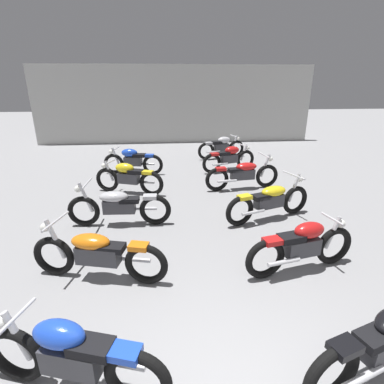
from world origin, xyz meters
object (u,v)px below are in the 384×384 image
motorcycle_right_row_1 (302,245)px  motorcycle_left_row_3 (128,177)px  motorcycle_left_row_2 (119,205)px  motorcycle_right_row_5 (222,147)px  motorcycle_right_row_4 (229,158)px  motorcycle_left_row_0 (72,356)px  motorcycle_left_row_1 (97,253)px  motorcycle_right_row_2 (270,200)px  motorcycle_right_row_3 (243,174)px  motorcycle_left_row_4 (133,160)px

motorcycle_right_row_1 → motorcycle_left_row_3: bearing=129.1°
motorcycle_left_row_2 → motorcycle_right_row_5: bearing=59.9°
motorcycle_left_row_3 → motorcycle_right_row_4: size_ratio=0.99×
motorcycle_left_row_0 → motorcycle_right_row_5: same height
motorcycle_left_row_3 → motorcycle_right_row_1: 4.97m
motorcycle_right_row_1 → motorcycle_right_row_5: bearing=89.2°
motorcycle_left_row_1 → motorcycle_right_row_1: motorcycle_left_row_1 is taller
motorcycle_right_row_2 → motorcycle_right_row_3: bearing=92.3°
motorcycle_right_row_3 → motorcycle_right_row_5: (0.06, 3.60, 0.01)m
motorcycle_left_row_2 → motorcycle_right_row_1: (3.14, -1.93, 0.01)m
motorcycle_left_row_1 → motorcycle_left_row_2: (0.07, 1.86, 0.00)m
motorcycle_left_row_1 → motorcycle_right_row_3: same height
motorcycle_left_row_3 → motorcycle_left_row_4: same height
motorcycle_left_row_4 → motorcycle_right_row_4: size_ratio=1.02×
motorcycle_right_row_4 → motorcycle_right_row_5: size_ratio=0.99×
motorcycle_right_row_4 → motorcycle_right_row_2: bearing=-88.6°
motorcycle_left_row_4 → motorcycle_right_row_2: motorcycle_right_row_2 is taller
motorcycle_left_row_0 → motorcycle_right_row_2: size_ratio=0.92×
motorcycle_right_row_4 → motorcycle_right_row_1: bearing=-90.3°
motorcycle_right_row_2 → motorcycle_right_row_4: motorcycle_right_row_2 is taller
motorcycle_right_row_2 → motorcycle_right_row_4: size_ratio=1.09×
motorcycle_left_row_2 → motorcycle_right_row_3: same height
motorcycle_left_row_0 → motorcycle_right_row_3: motorcycle_right_row_3 is taller
motorcycle_left_row_4 → motorcycle_right_row_2: bearing=-48.6°
motorcycle_left_row_2 → motorcycle_left_row_3: motorcycle_left_row_2 is taller
motorcycle_left_row_1 → motorcycle_right_row_1: (3.21, -0.07, 0.01)m
motorcycle_left_row_2 → motorcycle_right_row_2: same height
motorcycle_left_row_0 → motorcycle_right_row_1: (3.08, 1.76, 0.00)m
motorcycle_right_row_3 → motorcycle_left_row_4: bearing=151.5°
motorcycle_left_row_4 → motorcycle_right_row_1: same height
motorcycle_left_row_2 → motorcycle_right_row_1: motorcycle_left_row_2 is taller
motorcycle_right_row_4 → motorcycle_right_row_5: 1.80m
motorcycle_left_row_2 → motorcycle_right_row_2: 3.26m
motorcycle_right_row_2 → motorcycle_left_row_2: bearing=179.7°
motorcycle_left_row_2 → motorcycle_right_row_3: 3.75m
motorcycle_left_row_1 → motorcycle_right_row_2: (3.33, 1.84, 0.00)m
motorcycle_right_row_5 → motorcycle_left_row_1: bearing=-114.0°
motorcycle_left_row_0 → motorcycle_left_row_1: bearing=93.8°
motorcycle_left_row_1 → motorcycle_right_row_2: 3.80m
motorcycle_left_row_1 → motorcycle_left_row_2: size_ratio=0.98×
motorcycle_left_row_4 → motorcycle_left_row_0: bearing=-89.2°
motorcycle_left_row_2 → motorcycle_right_row_4: bearing=50.1°
motorcycle_right_row_1 → motorcycle_right_row_4: size_ratio=1.02×
motorcycle_right_row_1 → motorcycle_left_row_1: bearing=178.7°
motorcycle_left_row_3 → motorcycle_right_row_1: bearing=-50.9°
motorcycle_left_row_4 → motorcycle_right_row_5: 3.77m
motorcycle_left_row_3 → motorcycle_right_row_2: bearing=-30.9°
motorcycle_left_row_0 → motorcycle_right_row_2: motorcycle_right_row_2 is taller
motorcycle_left_row_1 → motorcycle_left_row_3: (0.07, 3.79, 0.01)m
motorcycle_left_row_2 → motorcycle_left_row_4: size_ratio=1.11×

